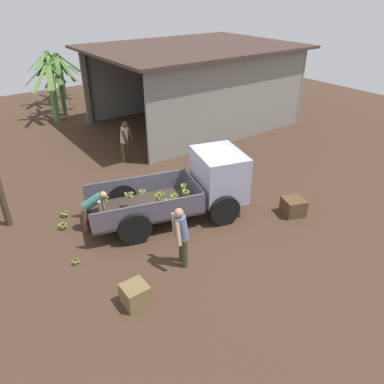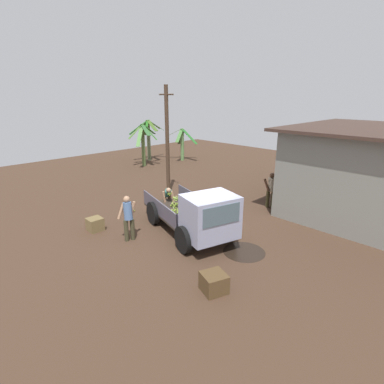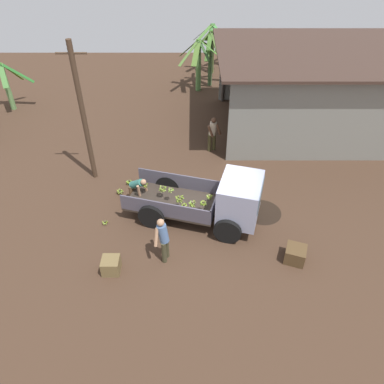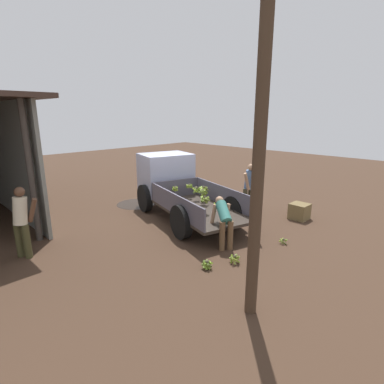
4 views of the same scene
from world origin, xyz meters
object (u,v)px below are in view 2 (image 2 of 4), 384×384
at_px(person_worker_loading, 168,196).
at_px(person_bystander_near_shed, 271,188).
at_px(banana_bunch_on_ground_0, 133,210).
at_px(wooden_crate_0, 95,224).
at_px(cargo_truck, 201,216).
at_px(person_foreground_visitor, 128,216).
at_px(utility_pole, 167,141).
at_px(wooden_crate_1, 214,283).
at_px(banana_bunch_on_ground_2, 180,200).
at_px(banana_bunch_on_ground_1, 166,202).

xyz_separation_m(person_worker_loading, person_bystander_near_shed, (2.92, 3.67, 0.20)).
relative_size(person_bystander_near_shed, banana_bunch_on_ground_0, 8.05).
height_order(person_bystander_near_shed, wooden_crate_0, person_bystander_near_shed).
xyz_separation_m(cargo_truck, banana_bunch_on_ground_0, (-4.06, -0.14, -0.88)).
height_order(person_foreground_visitor, person_bystander_near_shed, person_bystander_near_shed).
distance_m(utility_pole, person_bystander_near_shed, 5.58).
bearing_deg(wooden_crate_1, utility_pole, 147.92).
distance_m(person_worker_loading, banana_bunch_on_ground_2, 1.38).
distance_m(cargo_truck, banana_bunch_on_ground_2, 4.24).
bearing_deg(banana_bunch_on_ground_2, person_bystander_near_shed, 36.60).
relative_size(person_foreground_visitor, person_bystander_near_shed, 0.99).
xyz_separation_m(banana_bunch_on_ground_1, banana_bunch_on_ground_2, (0.28, 0.62, -0.01)).
height_order(cargo_truck, banana_bunch_on_ground_2, cargo_truck).
distance_m(person_foreground_visitor, banana_bunch_on_ground_2, 4.30).
bearing_deg(person_worker_loading, banana_bunch_on_ground_1, 177.44).
bearing_deg(utility_pole, banana_bunch_on_ground_1, -44.08).
relative_size(wooden_crate_0, wooden_crate_1, 0.87).
bearing_deg(person_worker_loading, wooden_crate_1, 3.70).
height_order(utility_pole, banana_bunch_on_ground_0, utility_pole).
bearing_deg(banana_bunch_on_ground_1, person_worker_loading, -34.60).
bearing_deg(utility_pole, banana_bunch_on_ground_2, -20.23).
bearing_deg(person_bystander_near_shed, person_worker_loading, -67.42).
bearing_deg(person_bystander_near_shed, wooden_crate_0, -54.79).
distance_m(person_bystander_near_shed, wooden_crate_1, 6.93).
distance_m(utility_pole, banana_bunch_on_ground_0, 4.03).
bearing_deg(cargo_truck, person_worker_loading, 176.61).
relative_size(utility_pole, person_foreground_visitor, 3.31).
distance_m(banana_bunch_on_ground_1, wooden_crate_0, 3.80).
xyz_separation_m(person_worker_loading, banana_bunch_on_ground_1, (-0.76, 0.52, -0.60)).
bearing_deg(banana_bunch_on_ground_0, wooden_crate_0, -74.32).
distance_m(cargo_truck, wooden_crate_1, 2.92).
height_order(person_foreground_visitor, wooden_crate_0, person_foreground_visitor).
bearing_deg(wooden_crate_1, wooden_crate_0, -175.61).
distance_m(person_worker_loading, wooden_crate_0, 3.32).
bearing_deg(banana_bunch_on_ground_2, banana_bunch_on_ground_0, -103.05).
relative_size(utility_pole, person_worker_loading, 4.51).
xyz_separation_m(cargo_truck, wooden_crate_0, (-3.48, -2.21, -0.73)).
xyz_separation_m(utility_pole, banana_bunch_on_ground_0, (0.94, -2.87, -2.68)).
distance_m(banana_bunch_on_ground_1, wooden_crate_1, 6.87).
relative_size(cargo_truck, utility_pole, 0.90).
bearing_deg(person_worker_loading, person_bystander_near_shed, 83.56).
bearing_deg(wooden_crate_1, person_worker_loading, 151.66).
distance_m(person_foreground_visitor, wooden_crate_1, 4.15).
height_order(banana_bunch_on_ground_0, wooden_crate_0, wooden_crate_0).
bearing_deg(person_bystander_near_shed, wooden_crate_1, -9.28).
distance_m(cargo_truck, person_foreground_visitor, 2.56).
bearing_deg(cargo_truck, wooden_crate_0, -131.92).
height_order(person_bystander_near_shed, banana_bunch_on_ground_2, person_bystander_near_shed).
xyz_separation_m(cargo_truck, person_worker_loading, (-3.04, 1.05, -0.26)).
relative_size(person_foreground_visitor, person_worker_loading, 1.36).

